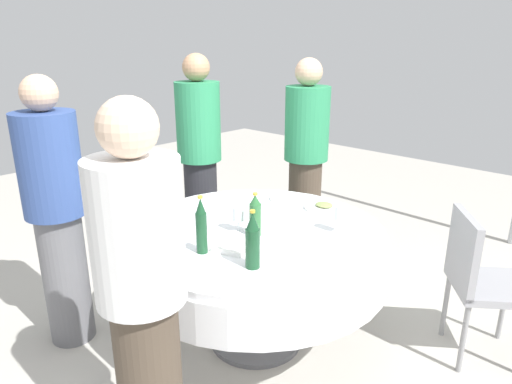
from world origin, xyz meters
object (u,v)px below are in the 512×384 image
(wine_glass_left, at_px, (340,214))
(person_rear, at_px, (56,211))
(bottle_dark_green_west, at_px, (202,227))
(bottle_green_rear, at_px, (255,216))
(wine_glass_inner, at_px, (182,237))
(plate_outer, at_px, (286,198))
(dining_table, at_px, (256,253))
(plate_east, at_px, (324,207))
(person_west, at_px, (143,298))
(person_north, at_px, (200,159))
(person_left, at_px, (306,161))
(plate_right, at_px, (164,235))
(bottle_dark_green_north, at_px, (253,241))
(wine_glass_near, at_px, (238,215))
(chair_near, at_px, (478,275))

(wine_glass_left, bearing_deg, person_rear, -139.63)
(bottle_dark_green_west, bearing_deg, bottle_green_rear, 81.79)
(wine_glass_inner, xyz_separation_m, plate_outer, (-0.18, 1.02, -0.10))
(dining_table, height_order, plate_east, plate_east)
(plate_east, bearing_deg, plate_outer, -174.52)
(wine_glass_inner, bearing_deg, plate_east, 83.74)
(dining_table, relative_size, bottle_green_rear, 6.06)
(person_west, height_order, person_north, person_north)
(person_north, bearing_deg, person_rear, -146.34)
(dining_table, bearing_deg, person_left, 113.06)
(plate_outer, relative_size, person_west, 0.14)
(plate_east, relative_size, person_rear, 0.16)
(bottle_green_rear, distance_m, plate_right, 0.51)
(wine_glass_inner, height_order, plate_outer, wine_glass_inner)
(wine_glass_inner, relative_size, person_north, 0.09)
(wine_glass_left, bearing_deg, plate_right, -133.18)
(person_west, bearing_deg, bottle_dark_green_north, -107.63)
(person_west, bearing_deg, wine_glass_near, -85.13)
(person_rear, bearing_deg, bottle_green_rear, -94.08)
(dining_table, bearing_deg, bottle_dark_green_north, -48.94)
(bottle_green_rear, relative_size, bottle_dark_green_north, 0.86)
(dining_table, bearing_deg, plate_outer, 111.65)
(plate_east, distance_m, person_north, 1.15)
(bottle_dark_green_west, distance_m, person_rear, 0.93)
(wine_glass_near, bearing_deg, person_west, -67.78)
(wine_glass_near, relative_size, plate_right, 0.63)
(plate_right, relative_size, person_north, 0.14)
(person_rear, distance_m, chair_near, 2.41)
(wine_glass_inner, bearing_deg, chair_near, 50.85)
(plate_outer, bearing_deg, person_left, 114.41)
(plate_outer, relative_size, person_north, 0.13)
(wine_glass_inner, distance_m, plate_right, 0.30)
(wine_glass_left, bearing_deg, bottle_dark_green_west, -117.62)
(person_rear, height_order, person_left, person_left)
(person_rear, xyz_separation_m, person_north, (-0.20, 1.24, 0.04))
(plate_outer, bearing_deg, plate_right, -95.80)
(chair_near, bearing_deg, wine_glass_near, -88.48)
(plate_outer, xyz_separation_m, person_west, (0.50, -1.46, 0.09))
(wine_glass_left, relative_size, person_rear, 0.10)
(person_west, height_order, person_left, person_left)
(wine_glass_left, height_order, person_west, person_west)
(dining_table, relative_size, person_west, 0.94)
(person_rear, bearing_deg, plate_right, -100.39)
(wine_glass_near, height_order, person_rear, person_rear)
(bottle_dark_green_west, bearing_deg, plate_outer, 102.81)
(bottle_green_rear, relative_size, plate_right, 1.07)
(plate_outer, bearing_deg, person_north, -177.84)
(wine_glass_inner, height_order, person_north, person_north)
(bottle_green_rear, bearing_deg, wine_glass_near, -167.15)
(dining_table, height_order, plate_outer, plate_outer)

